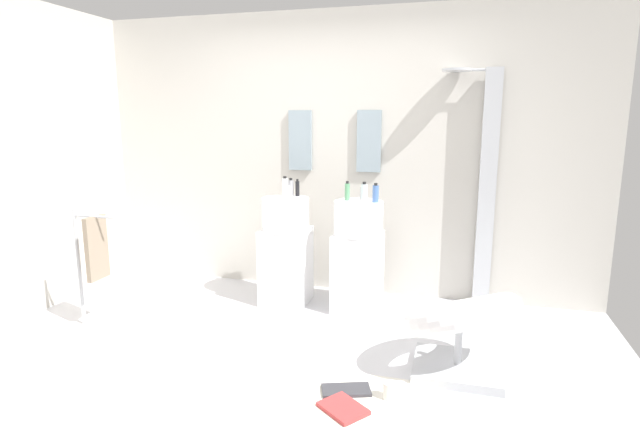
{
  "coord_description": "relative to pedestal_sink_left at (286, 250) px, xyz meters",
  "views": [
    {
      "loc": [
        1.11,
        -2.93,
        1.65
      ],
      "look_at": [
        0.15,
        0.55,
        0.95
      ],
      "focal_mm": 28.03,
      "sensor_mm": 36.0,
      "label": 1
    }
  ],
  "objects": [
    {
      "name": "ground_plane",
      "position": [
        0.33,
        -1.13,
        -0.51
      ],
      "size": [
        4.8,
        3.6,
        0.04
      ],
      "primitive_type": "cube",
      "color": "silver"
    },
    {
      "name": "rear_partition",
      "position": [
        0.33,
        0.52,
        0.81
      ],
      "size": [
        4.8,
        0.1,
        2.6
      ],
      "primitive_type": "cube",
      "color": "beige",
      "rests_on": "ground_plane"
    },
    {
      "name": "pedestal_sink_left",
      "position": [
        0.0,
        0.0,
        0.0
      ],
      "size": [
        0.42,
        0.42,
        1.05
      ],
      "color": "white",
      "rests_on": "ground_plane"
    },
    {
      "name": "pedestal_sink_right",
      "position": [
        0.65,
        0.0,
        0.0
      ],
      "size": [
        0.42,
        0.42,
        1.05
      ],
      "color": "white",
      "rests_on": "ground_plane"
    },
    {
      "name": "vanity_mirror_left",
      "position": [
        0.0,
        0.45,
        0.95
      ],
      "size": [
        0.22,
        0.03,
        0.56
      ],
      "primitive_type": "cube",
      "color": "#8C9EA8"
    },
    {
      "name": "vanity_mirror_right",
      "position": [
        0.65,
        0.45,
        0.95
      ],
      "size": [
        0.22,
        0.03,
        0.56
      ],
      "primitive_type": "cube",
      "color": "#8C9EA8"
    },
    {
      "name": "shower_column",
      "position": [
        1.68,
        0.4,
        0.59
      ],
      "size": [
        0.49,
        0.24,
        2.05
      ],
      "color": "#B7BABF",
      "rests_on": "ground_plane"
    },
    {
      "name": "lounge_chair",
      "position": [
        1.5,
        -0.91,
        -0.14
      ],
      "size": [
        1.1,
        1.1,
        0.65
      ],
      "color": "#B7BABF",
      "rests_on": "ground_plane"
    },
    {
      "name": "towel_rack",
      "position": [
        -1.26,
        -0.91,
        0.14
      ],
      "size": [
        0.37,
        0.22,
        0.95
      ],
      "color": "#B7BABF",
      "rests_on": "ground_plane"
    },
    {
      "name": "area_rug",
      "position": [
        0.95,
        -1.44,
        -0.48
      ],
      "size": [
        0.97,
        0.66,
        0.01
      ],
      "primitive_type": "cube",
      "color": "white",
      "rests_on": "ground_plane"
    },
    {
      "name": "magazine_charcoal",
      "position": [
        0.85,
        -1.35,
        -0.47
      ],
      "size": [
        0.33,
        0.24,
        0.02
      ],
      "primitive_type": "cube",
      "rotation": [
        0.0,
        0.0,
        0.34
      ],
      "color": "#38383D",
      "rests_on": "area_rug"
    },
    {
      "name": "magazine_red",
      "position": [
        0.88,
        -1.55,
        -0.46
      ],
      "size": [
        0.32,
        0.31,
        0.02
      ],
      "primitive_type": "cube",
      "rotation": [
        0.0,
        0.0,
        -0.66
      ],
      "color": "#B73838",
      "rests_on": "area_rug"
    },
    {
      "name": "coffee_mug",
      "position": [
        1.12,
        -1.36,
        -0.42
      ],
      "size": [
        0.08,
        0.08,
        0.1
      ],
      "primitive_type": "cylinder",
      "color": "white",
      "rests_on": "area_rug"
    },
    {
      "name": "soap_bottle_white",
      "position": [
        -0.04,
        0.1,
        0.55
      ],
      "size": [
        0.05,
        0.05,
        0.18
      ],
      "color": "white",
      "rests_on": "pedestal_sink_left"
    },
    {
      "name": "soap_bottle_blue",
      "position": [
        0.79,
        -0.01,
        0.54
      ],
      "size": [
        0.05,
        0.05,
        0.16
      ],
      "color": "#4C72B7",
      "rests_on": "pedestal_sink_right"
    },
    {
      "name": "soap_bottle_grey",
      "position": [
        0.01,
        0.14,
        0.54
      ],
      "size": [
        0.05,
        0.05,
        0.16
      ],
      "color": "#99999E",
      "rests_on": "pedestal_sink_left"
    },
    {
      "name": "soap_bottle_clear",
      "position": [
        0.68,
        0.1,
        0.54
      ],
      "size": [
        0.05,
        0.05,
        0.15
      ],
      "color": "silver",
      "rests_on": "pedestal_sink_right"
    },
    {
      "name": "soap_bottle_black",
      "position": [
        0.07,
        0.14,
        0.54
      ],
      "size": [
        0.04,
        0.04,
        0.15
      ],
      "color": "black",
      "rests_on": "pedestal_sink_left"
    },
    {
      "name": "soap_bottle_green",
      "position": [
        0.55,
        0.03,
        0.54
      ],
      "size": [
        0.04,
        0.04,
        0.16
      ],
      "color": "#59996B",
      "rests_on": "pedestal_sink_right"
    }
  ]
}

